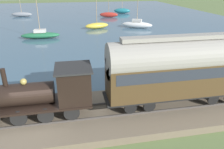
{
  "coord_description": "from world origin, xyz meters",
  "views": [
    {
      "loc": [
        -11.24,
        -2.18,
        7.95
      ],
      "look_at": [
        3.63,
        -5.07,
        1.46
      ],
      "focal_mm": 35.0,
      "sensor_mm": 36.0,
      "label": 1
    }
  ],
  "objects_px": {
    "sailboat_green": "(40,35)",
    "sailboat_teal": "(122,11)",
    "steam_locomotive": "(52,90)",
    "sailboat_gray": "(22,14)",
    "rowboat_mid_harbor": "(123,56)",
    "sailboat_white": "(137,24)",
    "passenger_coach": "(180,67)",
    "sailboat_red": "(109,15)",
    "sailboat_yellow": "(97,25)"
  },
  "relations": [
    {
      "from": "sailboat_teal",
      "to": "passenger_coach",
      "type": "bearing_deg",
      "value": -174.07
    },
    {
      "from": "sailboat_white",
      "to": "sailboat_green",
      "type": "bearing_deg",
      "value": 134.27
    },
    {
      "from": "steam_locomotive",
      "to": "sailboat_teal",
      "type": "height_order",
      "value": "sailboat_teal"
    },
    {
      "from": "sailboat_red",
      "to": "passenger_coach",
      "type": "bearing_deg",
      "value": -165.14
    },
    {
      "from": "passenger_coach",
      "to": "sailboat_yellow",
      "type": "xyz_separation_m",
      "value": [
        28.03,
        1.68,
        -2.49
      ]
    },
    {
      "from": "sailboat_gray",
      "to": "sailboat_teal",
      "type": "height_order",
      "value": "sailboat_gray"
    },
    {
      "from": "sailboat_teal",
      "to": "rowboat_mid_harbor",
      "type": "bearing_deg",
      "value": -178.26
    },
    {
      "from": "sailboat_teal",
      "to": "rowboat_mid_harbor",
      "type": "relative_size",
      "value": 3.83
    },
    {
      "from": "passenger_coach",
      "to": "sailboat_red",
      "type": "height_order",
      "value": "sailboat_red"
    },
    {
      "from": "sailboat_yellow",
      "to": "sailboat_white",
      "type": "bearing_deg",
      "value": -110.25
    },
    {
      "from": "steam_locomotive",
      "to": "sailboat_gray",
      "type": "height_order",
      "value": "sailboat_gray"
    },
    {
      "from": "rowboat_mid_harbor",
      "to": "sailboat_teal",
      "type": "bearing_deg",
      "value": 30.68
    },
    {
      "from": "sailboat_white",
      "to": "sailboat_gray",
      "type": "distance_m",
      "value": 29.85
    },
    {
      "from": "sailboat_red",
      "to": "sailboat_teal",
      "type": "xyz_separation_m",
      "value": [
        6.14,
        -4.76,
        0.09
      ]
    },
    {
      "from": "passenger_coach",
      "to": "sailboat_white",
      "type": "relative_size",
      "value": 1.31
    },
    {
      "from": "sailboat_green",
      "to": "sailboat_gray",
      "type": "xyz_separation_m",
      "value": [
        23.49,
        6.74,
        0.06
      ]
    },
    {
      "from": "passenger_coach",
      "to": "sailboat_red",
      "type": "relative_size",
      "value": 1.68
    },
    {
      "from": "sailboat_gray",
      "to": "rowboat_mid_harbor",
      "type": "relative_size",
      "value": 4.14
    },
    {
      "from": "rowboat_mid_harbor",
      "to": "sailboat_gray",
      "type": "bearing_deg",
      "value": 69.83
    },
    {
      "from": "sailboat_green",
      "to": "rowboat_mid_harbor",
      "type": "distance_m",
      "value": 15.02
    },
    {
      "from": "steam_locomotive",
      "to": "passenger_coach",
      "type": "height_order",
      "value": "passenger_coach"
    },
    {
      "from": "sailboat_green",
      "to": "sailboat_yellow",
      "type": "height_order",
      "value": "sailboat_green"
    },
    {
      "from": "sailboat_red",
      "to": "sailboat_teal",
      "type": "relative_size",
      "value": 0.71
    },
    {
      "from": "sailboat_green",
      "to": "rowboat_mid_harbor",
      "type": "xyz_separation_m",
      "value": [
        -11.19,
        -10.02,
        -0.35
      ]
    },
    {
      "from": "sailboat_gray",
      "to": "sailboat_yellow",
      "type": "distance_m",
      "value": 23.97
    },
    {
      "from": "steam_locomotive",
      "to": "sailboat_yellow",
      "type": "height_order",
      "value": "sailboat_yellow"
    },
    {
      "from": "sailboat_red",
      "to": "sailboat_gray",
      "type": "relative_size",
      "value": 0.65
    },
    {
      "from": "sailboat_green",
      "to": "sailboat_teal",
      "type": "xyz_separation_m",
      "value": [
        24.86,
        -18.58,
        0.15
      ]
    },
    {
      "from": "passenger_coach",
      "to": "sailboat_white",
      "type": "distance_m",
      "value": 27.87
    },
    {
      "from": "passenger_coach",
      "to": "sailboat_white",
      "type": "bearing_deg",
      "value": -11.64
    },
    {
      "from": "sailboat_gray",
      "to": "passenger_coach",
      "type": "bearing_deg",
      "value": -147.63
    },
    {
      "from": "sailboat_gray",
      "to": "sailboat_teal",
      "type": "bearing_deg",
      "value": -75.62
    },
    {
      "from": "steam_locomotive",
      "to": "sailboat_gray",
      "type": "relative_size",
      "value": 0.67
    },
    {
      "from": "sailboat_red",
      "to": "rowboat_mid_harbor",
      "type": "bearing_deg",
      "value": -168.4
    },
    {
      "from": "sailboat_green",
      "to": "sailboat_teal",
      "type": "distance_m",
      "value": 31.04
    },
    {
      "from": "rowboat_mid_harbor",
      "to": "steam_locomotive",
      "type": "bearing_deg",
      "value": -167.69
    },
    {
      "from": "sailboat_green",
      "to": "sailboat_gray",
      "type": "distance_m",
      "value": 24.43
    },
    {
      "from": "sailboat_red",
      "to": "sailboat_gray",
      "type": "distance_m",
      "value": 21.11
    },
    {
      "from": "sailboat_red",
      "to": "sailboat_yellow",
      "type": "bearing_deg",
      "value": 179.68
    },
    {
      "from": "sailboat_red",
      "to": "sailboat_gray",
      "type": "xyz_separation_m",
      "value": [
        4.76,
        20.56,
        0.0
      ]
    },
    {
      "from": "steam_locomotive",
      "to": "sailboat_red",
      "type": "xyz_separation_m",
      "value": [
        41.1,
        -10.72,
        -1.59
      ]
    },
    {
      "from": "sailboat_red",
      "to": "sailboat_yellow",
      "type": "relative_size",
      "value": 0.86
    },
    {
      "from": "sailboat_teal",
      "to": "sailboat_gray",
      "type": "bearing_deg",
      "value": 108.21
    },
    {
      "from": "sailboat_white",
      "to": "sailboat_gray",
      "type": "relative_size",
      "value": 0.84
    },
    {
      "from": "passenger_coach",
      "to": "steam_locomotive",
      "type": "bearing_deg",
      "value": 90.0
    },
    {
      "from": "rowboat_mid_harbor",
      "to": "sailboat_white",
      "type": "bearing_deg",
      "value": 21.81
    },
    {
      "from": "sailboat_white",
      "to": "sailboat_green",
      "type": "distance_m",
      "value": 17.25
    },
    {
      "from": "sailboat_white",
      "to": "sailboat_red",
      "type": "xyz_separation_m",
      "value": [
        13.9,
        2.74,
        -0.06
      ]
    },
    {
      "from": "sailboat_green",
      "to": "sailboat_gray",
      "type": "height_order",
      "value": "sailboat_gray"
    },
    {
      "from": "sailboat_yellow",
      "to": "rowboat_mid_harbor",
      "type": "distance_m",
      "value": 16.87
    }
  ]
}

